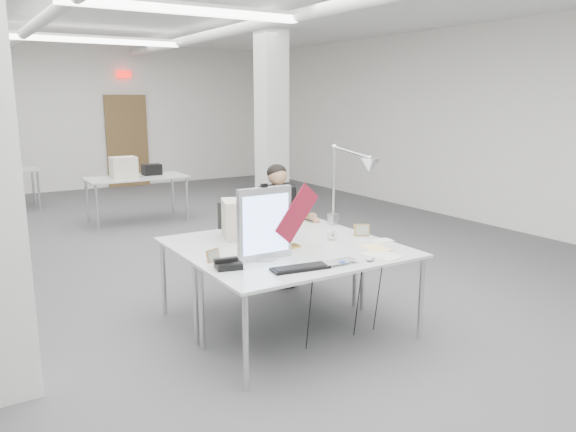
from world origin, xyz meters
name	(u,v)px	position (x,y,z in m)	size (l,w,h in m)	color
room_shell	(191,127)	(0.04, 0.13, 1.69)	(10.04, 14.04, 3.24)	#48484A
desk_main	(314,259)	(0.00, -2.50, 0.74)	(1.80, 0.90, 0.03)	silver
desk_second	(261,237)	(0.00, -1.60, 0.74)	(1.80, 0.90, 0.03)	silver
bg_desk_a	(136,178)	(0.20, 3.00, 0.74)	(1.60, 0.80, 0.03)	silver
office_chair	(275,235)	(0.54, -0.96, 0.55)	(0.54, 0.54, 1.11)	black
seated_person	(278,205)	(0.54, -1.01, 0.90)	(0.50, 0.62, 0.93)	black
monitor	(265,224)	(-0.36, -2.32, 1.05)	(0.47, 0.05, 0.59)	#B2B2B7
pennant	(297,213)	(-0.07, -2.35, 1.11)	(0.47, 0.01, 0.20)	maroon
keyboard	(300,268)	(-0.27, -2.71, 0.77)	(0.45, 0.15, 0.02)	black
laptop	(342,264)	(0.07, -2.79, 0.77)	(0.31, 0.20, 0.02)	silver
mouse	(370,259)	(0.33, -2.81, 0.77)	(0.09, 0.06, 0.04)	#ABABB0
bankers_lamp	(290,229)	(0.00, -2.12, 0.92)	(0.30, 0.12, 0.34)	gold
desk_phone	(228,265)	(-0.72, -2.39, 0.78)	(0.19, 0.17, 0.05)	black
picture_frame_left	(213,255)	(-0.75, -2.16, 0.81)	(0.13, 0.01, 0.10)	#B27E4C
picture_frame_right	(361,230)	(0.80, -2.12, 0.81)	(0.15, 0.01, 0.12)	#9D7D43
desk_clock	(332,235)	(0.47, -2.10, 0.81)	(0.09, 0.09, 0.03)	silver
paper_stack_a	(382,255)	(0.51, -2.74, 0.76)	(0.22, 0.32, 0.01)	silver
paper_stack_b	(376,248)	(0.62, -2.54, 0.76)	(0.19, 0.26, 0.01)	#E2D187
paper_stack_c	(382,241)	(0.84, -2.37, 0.76)	(0.18, 0.13, 0.01)	silver
beige_monitor	(244,219)	(-0.17, -1.59, 0.93)	(0.38, 0.36, 0.36)	beige
architect_lamp	(349,182)	(0.85, -1.85, 1.23)	(0.26, 0.75, 0.96)	silver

